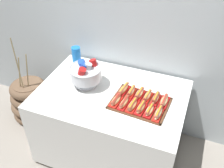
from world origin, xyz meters
TOP-DOWN VIEW (x-y plane):
  - ground_plane at (0.00, 0.00)m, footprint 10.00×10.00m
  - back_wall at (0.00, 0.54)m, footprint 6.00×0.10m
  - buffet_table at (0.00, 0.00)m, footprint 1.34×0.92m
  - floor_vase at (-1.08, 0.14)m, footprint 0.47×0.47m
  - serving_tray at (0.28, -0.04)m, footprint 0.50×0.39m
  - hot_dog_0 at (0.09, -0.11)m, footprint 0.08×0.17m
  - hot_dog_1 at (0.16, -0.12)m, footprint 0.07×0.17m
  - hot_dog_2 at (0.24, -0.12)m, footprint 0.08×0.17m
  - hot_dog_3 at (0.31, -0.13)m, footprint 0.08×0.17m
  - hot_dog_4 at (0.39, -0.13)m, footprint 0.08×0.16m
  - hot_dog_5 at (0.46, -0.14)m, footprint 0.07×0.18m
  - hot_dog_6 at (0.10, 0.05)m, footprint 0.08×0.18m
  - hot_dog_7 at (0.17, 0.05)m, footprint 0.06×0.15m
  - hot_dog_8 at (0.25, 0.04)m, footprint 0.08×0.16m
  - hot_dog_9 at (0.32, 0.04)m, footprint 0.07×0.16m
  - hot_dog_10 at (0.40, 0.03)m, footprint 0.07×0.16m
  - hot_dog_11 at (0.47, 0.03)m, footprint 0.08×0.17m
  - punch_bowl at (-0.26, 0.03)m, footprint 0.30×0.30m
  - cup_stack at (-0.51, 0.33)m, footprint 0.09×0.09m

SIDE VIEW (x-z plane):
  - ground_plane at x=0.00m, z-range 0.00..0.00m
  - floor_vase at x=-1.08m, z-range -0.30..0.77m
  - buffet_table at x=0.00m, z-range 0.02..0.79m
  - serving_tray at x=0.28m, z-range 0.77..0.78m
  - hot_dog_11 at x=0.47m, z-range 0.77..0.83m
  - hot_dog_1 at x=0.16m, z-range 0.77..0.83m
  - hot_dog_0 at x=0.09m, z-range 0.77..0.83m
  - hot_dog_4 at x=0.39m, z-range 0.77..0.83m
  - hot_dog_5 at x=0.46m, z-range 0.78..0.83m
  - hot_dog_9 at x=0.32m, z-range 0.78..0.83m
  - hot_dog_6 at x=0.10m, z-range 0.78..0.84m
  - hot_dog_7 at x=0.17m, z-range 0.78..0.84m
  - hot_dog_3 at x=0.31m, z-range 0.77..0.84m
  - hot_dog_2 at x=0.24m, z-range 0.77..0.84m
  - hot_dog_8 at x=0.25m, z-range 0.77..0.84m
  - hot_dog_10 at x=0.40m, z-range 0.78..0.84m
  - cup_stack at x=-0.51m, z-range 0.77..0.96m
  - punch_bowl at x=-0.26m, z-range 0.78..1.03m
  - back_wall at x=0.00m, z-range 0.00..2.60m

